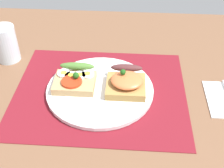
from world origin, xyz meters
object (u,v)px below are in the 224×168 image
at_px(plate, 100,90).
at_px(sandwich_salmon, 126,82).
at_px(sandwich_egg_tomato, 75,79).
at_px(drinking_glass, 6,44).

bearing_deg(plate, sandwich_salmon, 5.52).
distance_m(sandwich_egg_tomato, sandwich_salmon, 0.13).
xyz_separation_m(sandwich_egg_tomato, drinking_glass, (-0.21, 0.11, 0.02)).
relative_size(plate, sandwich_salmon, 2.56).
height_order(sandwich_salmon, drinking_glass, drinking_glass).
height_order(plate, sandwich_egg_tomato, sandwich_egg_tomato).
distance_m(sandwich_egg_tomato, drinking_glass, 0.24).
bearing_deg(sandwich_salmon, drinking_glass, 160.53).
distance_m(sandwich_salmon, drinking_glass, 0.36).
xyz_separation_m(sandwich_egg_tomato, sandwich_salmon, (0.13, -0.01, 0.00)).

